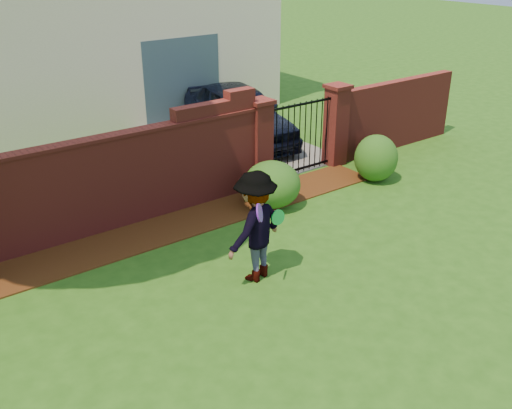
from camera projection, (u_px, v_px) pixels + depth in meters
ground at (295, 310)px, 8.38m from camera, size 80.00×80.00×0.01m
mulch_bed at (131, 240)px, 10.28m from camera, size 11.10×1.08×0.03m
brick_wall at (50, 195)px, 9.81m from camera, size 8.70×0.31×2.16m
brick_wall_return at (394, 115)px, 14.54m from camera, size 4.00×0.25×1.70m
pillar_left at (260, 143)px, 12.20m from camera, size 0.50×0.50×1.88m
pillar_right at (336, 125)px, 13.40m from camera, size 0.50×0.50×1.88m
iron_gate at (299, 138)px, 12.85m from camera, size 1.78×0.03×1.60m
driveway at (204, 131)px, 16.11m from camera, size 3.20×8.00×0.01m
house at (47, 4)px, 16.34m from camera, size 12.40×6.40×6.30m
car at (244, 116)px, 14.85m from camera, size 2.46×4.55×1.47m
shrub_left at (272, 184)px, 11.43m from camera, size 1.13×1.13×0.92m
shrub_middle at (376, 158)px, 12.65m from camera, size 0.94×0.94×1.03m
shrub_right at (376, 151)px, 13.51m from camera, size 0.84×0.84×0.74m
man at (257, 227)px, 8.80m from camera, size 1.28×0.94×1.76m
frisbee_purple at (260, 213)px, 8.25m from camera, size 0.26×0.24×0.27m
frisbee_green at (278, 217)px, 8.90m from camera, size 0.24×0.06×0.24m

